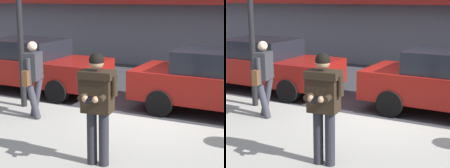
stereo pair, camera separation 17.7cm
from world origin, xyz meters
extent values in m
plane|color=#333338|center=(0.00, 0.00, 0.00)|extent=(80.00, 80.00, 0.00)
cube|color=silver|center=(1.00, 0.05, 0.00)|extent=(28.00, 0.12, 0.01)
cube|color=maroon|center=(-4.16, 1.21, 0.67)|extent=(4.51, 1.85, 0.70)
cube|color=black|center=(-4.34, 1.21, 1.28)|extent=(2.08, 1.65, 0.52)
cylinder|color=black|center=(-2.76, 2.06, 0.32)|extent=(0.64, 0.22, 0.64)
cylinder|color=black|center=(-2.77, 0.35, 0.32)|extent=(0.64, 0.22, 0.64)
cylinder|color=black|center=(-5.55, 2.07, 0.32)|extent=(0.64, 0.22, 0.64)
cylinder|color=black|center=(0.08, 2.15, 0.32)|extent=(0.64, 0.23, 0.64)
cylinder|color=black|center=(0.05, 0.44, 0.32)|extent=(0.64, 0.23, 0.64)
cylinder|color=#23232B|center=(0.19, -2.75, 0.58)|extent=(0.16, 0.16, 0.88)
cylinder|color=#23232B|center=(-0.01, -2.77, 0.58)|extent=(0.16, 0.16, 0.88)
cube|color=black|center=(0.09, -2.76, 1.34)|extent=(0.49, 0.35, 0.64)
cube|color=black|center=(0.09, -2.76, 1.61)|extent=(0.56, 0.40, 0.12)
cylinder|color=black|center=(0.36, -2.73, 1.45)|extent=(0.11, 0.11, 0.30)
cylinder|color=black|center=(0.26, -2.90, 1.30)|extent=(0.13, 0.31, 0.10)
sphere|color=tan|center=(0.21, -3.05, 1.30)|extent=(0.10, 0.10, 0.10)
cylinder|color=black|center=(-0.18, -2.79, 1.45)|extent=(0.11, 0.11, 0.30)
cylinder|color=black|center=(-0.04, -2.94, 1.30)|extent=(0.13, 0.31, 0.10)
sphere|color=tan|center=(0.05, -3.07, 1.30)|extent=(0.10, 0.10, 0.10)
cube|color=black|center=(0.13, -3.10, 1.30)|extent=(0.09, 0.15, 0.07)
sphere|color=tan|center=(0.10, -2.79, 1.80)|extent=(0.22, 0.22, 0.22)
sphere|color=black|center=(0.10, -2.79, 1.83)|extent=(0.23, 0.23, 0.23)
cylinder|color=#33333D|center=(-2.30, -1.15, 0.57)|extent=(0.35, 0.22, 0.87)
cylinder|color=#33333D|center=(-2.26, -1.32, 0.57)|extent=(0.35, 0.22, 0.87)
cube|color=#2D2D33|center=(-2.28, -1.24, 1.30)|extent=(0.37, 0.47, 0.60)
cylinder|color=#2D2D33|center=(-2.34, -0.99, 1.22)|extent=(0.10, 0.10, 0.58)
cylinder|color=#2D2D33|center=(-2.23, -1.48, 1.22)|extent=(0.10, 0.10, 0.58)
sphere|color=beige|center=(-2.28, -1.24, 1.73)|extent=(0.21, 0.21, 0.21)
cube|color=brown|center=(-2.23, -1.53, 1.10)|extent=(0.17, 0.26, 0.32)
cylinder|color=black|center=(-3.07, -0.65, 2.44)|extent=(0.14, 0.14, 4.60)
camera|label=1|loc=(2.69, -7.66, 2.76)|focal=60.00mm
camera|label=2|loc=(2.85, -7.59, 2.76)|focal=60.00mm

